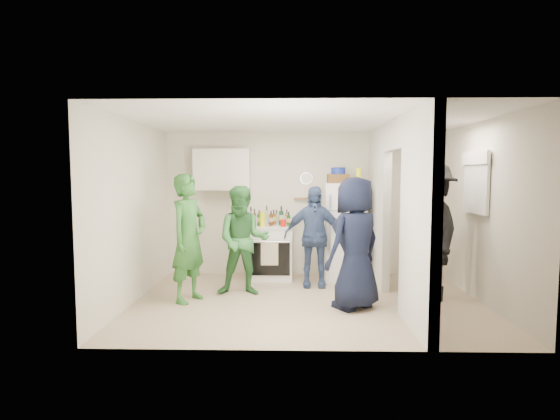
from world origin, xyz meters
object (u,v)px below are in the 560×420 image
at_px(person_green_left, 189,238).
at_px(person_denim, 313,236).
at_px(blue_bowl, 338,171).
at_px(yellow_cup_stack_top, 359,176).
at_px(person_navy, 355,243).
at_px(person_nook, 430,231).
at_px(fridge, 344,231).
at_px(stove, 271,252).
at_px(person_green_center, 243,240).
at_px(wicker_basket, 338,179).

xyz_separation_m(person_green_left, person_denim, (1.78, 0.85, -0.09)).
xyz_separation_m(blue_bowl, yellow_cup_stack_top, (0.32, -0.15, -0.08)).
bearing_deg(person_navy, blue_bowl, -126.16).
bearing_deg(person_nook, blue_bowl, -139.50).
height_order(fridge, yellow_cup_stack_top, yellow_cup_stack_top).
bearing_deg(person_green_left, yellow_cup_stack_top, -39.29).
bearing_deg(person_denim, person_green_left, -152.61).
bearing_deg(stove, person_green_center, -109.48).
bearing_deg(stove, person_denim, -36.37).
xyz_separation_m(person_green_left, person_navy, (2.26, -0.28, -0.02)).
relative_size(person_green_left, person_navy, 1.02).
distance_m(blue_bowl, person_nook, 1.89).
xyz_separation_m(person_green_center, person_denim, (1.06, 0.49, -0.01)).
relative_size(blue_bowl, person_denim, 0.15).
xyz_separation_m(blue_bowl, person_green_left, (-2.21, -1.38, -0.94)).
height_order(yellow_cup_stack_top, person_navy, yellow_cup_stack_top).
bearing_deg(wicker_basket, person_navy, -88.31).
bearing_deg(person_navy, yellow_cup_stack_top, -137.99).
distance_m(person_denim, person_nook, 1.75).
relative_size(yellow_cup_stack_top, person_green_center, 0.16).
bearing_deg(blue_bowl, person_green_left, -147.96).
bearing_deg(fridge, stove, 178.61).
distance_m(wicker_basket, person_navy, 1.86).
distance_m(blue_bowl, person_green_left, 2.77).
height_order(blue_bowl, yellow_cup_stack_top, blue_bowl).
bearing_deg(stove, person_nook, -27.43).
bearing_deg(person_green_center, blue_bowl, 33.11).
height_order(yellow_cup_stack_top, person_nook, person_nook).
distance_m(yellow_cup_stack_top, person_denim, 1.28).
distance_m(wicker_basket, person_green_center, 2.02).
height_order(stove, person_green_center, person_green_center).
relative_size(person_green_center, person_nook, 0.82).
bearing_deg(blue_bowl, person_navy, -88.31).
relative_size(fridge, person_denim, 1.02).
height_order(fridge, person_green_center, fridge).
relative_size(person_denim, person_navy, 0.91).
bearing_deg(blue_bowl, stove, -178.99).
bearing_deg(stove, blue_bowl, 1.01).
bearing_deg(fridge, person_green_center, -148.47).
height_order(blue_bowl, person_green_left, blue_bowl).
height_order(wicker_basket, person_green_left, person_green_left).
relative_size(fridge, yellow_cup_stack_top, 6.50).
bearing_deg(blue_bowl, wicker_basket, 0.00).
bearing_deg(wicker_basket, person_green_center, -145.47).
relative_size(stove, fridge, 0.56).
relative_size(person_green_center, person_navy, 0.92).
xyz_separation_m(person_green_center, person_nook, (2.66, -0.19, 0.17)).
bearing_deg(person_nook, person_denim, -116.32).
bearing_deg(wicker_basket, person_nook, -46.15).
bearing_deg(person_denim, person_green_center, -153.21).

